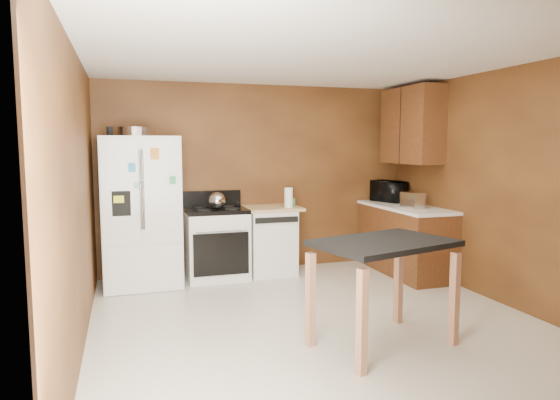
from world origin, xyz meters
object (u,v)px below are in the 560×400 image
roasting_pan (136,132)px  gas_range (216,242)px  kettle (217,201)px  dishwasher (270,240)px  green_canister (292,202)px  microwave (389,192)px  island (384,258)px  paper_towel (289,198)px  refrigerator (141,212)px  pen_cup (110,131)px  toaster (412,200)px

roasting_pan → gas_range: 1.68m
kettle → dishwasher: kettle is taller
green_canister → microwave: bearing=-1.0°
gas_range → island: (0.95, -2.57, 0.30)m
paper_towel → refrigerator: (-1.84, 0.05, -0.12)m
kettle → microwave: (2.47, 0.10, 0.03)m
microwave → gas_range: microwave is taller
green_canister → microwave: (1.44, -0.02, 0.09)m
microwave → dishwasher: (-1.75, 0.01, -0.58)m
island → paper_towel: bearing=90.4°
kettle → gas_range: kettle is taller
refrigerator → dishwasher: refrigerator is taller
gas_range → pen_cup: bearing=-174.3°
pen_cup → microwave: 3.80m
microwave → gas_range: 2.53m
toaster → roasting_pan: bearing=156.5°
dishwasher → roasting_pan: bearing=-178.9°
green_canister → refrigerator: size_ratio=0.06×
pen_cup → island: (2.19, -2.45, -1.10)m
kettle → gas_range: size_ratio=0.19×
pen_cup → green_canister: size_ratio=1.06×
kettle → gas_range: (-0.00, 0.08, -0.54)m
toaster → island: 2.33m
kettle → paper_towel: bearing=-1.5°
microwave → dishwasher: microwave is taller
paper_towel → dishwasher: 0.62m
pen_cup → toaster: pen_cup is taller
roasting_pan → refrigerator: bearing=-61.1°
green_canister → island: 2.62m
kettle → gas_range: bearing=91.5°
paper_towel → kettle: bearing=178.5°
kettle → microwave: size_ratio=0.43×
toaster → green_canister: bearing=138.9°
green_canister → refrigerator: 1.94m
roasting_pan → toaster: 3.50m
paper_towel → refrigerator: bearing=178.5°
microwave → island: microwave is taller
roasting_pan → pen_cup: 0.32m
roasting_pan → paper_towel: 2.06m
roasting_pan → pen_cup: (-0.30, -0.12, -0.00)m
microwave → gas_range: (-2.47, -0.01, -0.57)m
refrigerator → pen_cup: bearing=-169.3°
gas_range → dishwasher: size_ratio=1.24×
roasting_pan → pen_cup: same height
dishwasher → kettle: bearing=-171.4°
refrigerator → microwave: bearing=1.2°
kettle → dishwasher: 0.91m
refrigerator → island: bearing=-53.4°
kettle → dishwasher: size_ratio=0.24×
dishwasher → island: bearing=-84.9°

